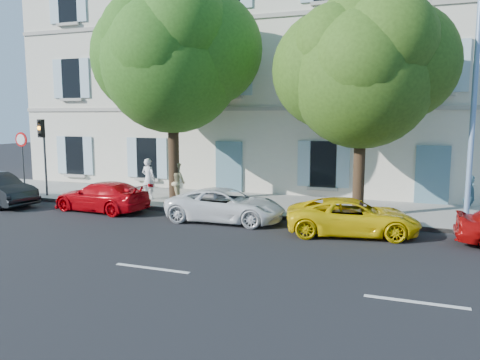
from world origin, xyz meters
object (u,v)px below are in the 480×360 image
at_px(car_red_coupe, 101,196).
at_px(pedestrian_b, 177,182).
at_px(tree_right, 362,77).
at_px(traffic_light, 42,141).
at_px(street_lamp, 477,72).
at_px(pedestrian_c, 469,198).
at_px(pedestrian_a, 148,179).
at_px(tree_left, 172,63).
at_px(car_yellow_supercar, 353,217).
at_px(road_sign, 22,150).
at_px(car_white_coupe, 226,205).

xyz_separation_m(car_red_coupe, pedestrian_b, (2.13, 2.20, 0.39)).
xyz_separation_m(car_red_coupe, tree_right, (9.53, 1.65, 4.41)).
bearing_deg(car_red_coupe, traffic_light, -103.04).
xyz_separation_m(car_red_coupe, traffic_light, (-4.02, 1.38, 2.02)).
xyz_separation_m(street_lamp, pedestrian_c, (0.11, 0.71, -4.06)).
distance_m(street_lamp, pedestrian_a, 12.89).
xyz_separation_m(tree_left, pedestrian_a, (-1.28, 0.09, -4.75)).
bearing_deg(car_yellow_supercar, street_lamp, -73.36).
bearing_deg(car_yellow_supercar, pedestrian_c, -65.62).
relative_size(pedestrian_b, pedestrian_c, 1.02).
distance_m(traffic_light, pedestrian_c, 17.21).
xyz_separation_m(tree_left, tree_right, (7.49, -0.49, -0.79)).
xyz_separation_m(road_sign, pedestrian_a, (5.93, 0.89, -1.15)).
xyz_separation_m(traffic_light, pedestrian_a, (4.78, 0.86, -1.57)).
bearing_deg(car_red_coupe, road_sign, -98.71).
bearing_deg(pedestrian_b, car_white_coupe, 169.72).
xyz_separation_m(pedestrian_a, pedestrian_b, (1.38, -0.04, -0.06)).
relative_size(tree_left, traffic_light, 2.59).
xyz_separation_m(car_red_coupe, tree_left, (2.04, 2.14, 5.20)).
xyz_separation_m(pedestrian_a, pedestrian_c, (12.34, -0.10, -0.08)).
bearing_deg(street_lamp, tree_right, 176.27).
height_order(car_white_coupe, pedestrian_a, pedestrian_a).
relative_size(tree_left, pedestrian_a, 5.01).
distance_m(tree_right, street_lamp, 3.46).
xyz_separation_m(tree_left, street_lamp, (10.95, -0.72, -0.77)).
bearing_deg(pedestrian_a, street_lamp, -179.38).
height_order(car_white_coupe, pedestrian_c, pedestrian_c).
bearing_deg(tree_right, car_yellow_supercar, -88.25).
bearing_deg(street_lamp, car_yellow_supercar, -152.38).
distance_m(road_sign, pedestrian_c, 18.33).
distance_m(car_red_coupe, traffic_light, 4.71).
bearing_deg(car_yellow_supercar, traffic_light, 71.80).
distance_m(car_red_coupe, car_white_coupe, 5.19).
distance_m(car_red_coupe, pedestrian_b, 3.09).
distance_m(traffic_light, pedestrian_b, 6.42).
bearing_deg(street_lamp, car_white_coupe, -169.76).
height_order(car_yellow_supercar, tree_left, tree_left).
bearing_deg(tree_right, pedestrian_b, 175.80).
height_order(car_white_coupe, tree_right, tree_right).
distance_m(street_lamp, pedestrian_c, 4.12).
height_order(traffic_light, pedestrian_c, traffic_light).
bearing_deg(car_white_coupe, pedestrian_a, 61.16).
height_order(tree_right, pedestrian_a, tree_right).
height_order(road_sign, street_lamp, street_lamp).
relative_size(car_yellow_supercar, pedestrian_c, 2.55).
bearing_deg(road_sign, tree_right, 1.20).
relative_size(car_white_coupe, pedestrian_c, 2.60).
height_order(tree_left, traffic_light, tree_left).
relative_size(car_white_coupe, tree_left, 0.47).
bearing_deg(pedestrian_b, car_red_coupe, 70.96).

